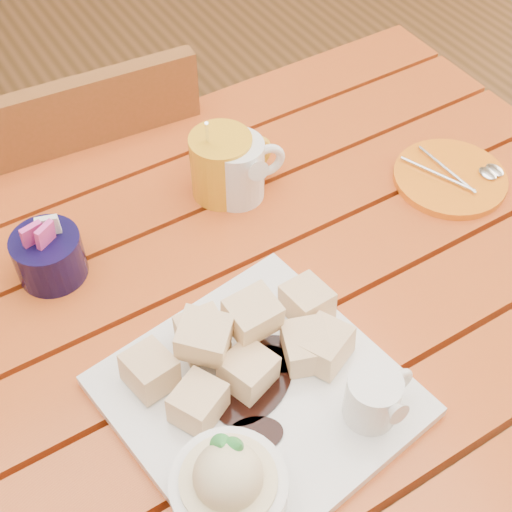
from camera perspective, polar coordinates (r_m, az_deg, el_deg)
table at (r=0.95m, az=-2.74°, el=-8.78°), size 1.20×0.79×0.75m
dessert_plate at (r=0.76m, az=-0.12°, el=-11.98°), size 0.32×0.32×0.12m
coffee_mug_right at (r=0.97m, az=-2.64°, el=7.37°), size 0.12×0.08×0.14m
cream_pitcher at (r=0.97m, az=-1.42°, el=7.04°), size 0.11×0.09×0.09m
sugar_caddy at (r=0.91m, az=-16.24°, el=0.06°), size 0.09×0.09×0.09m
orange_saucer at (r=1.05m, az=15.34°, el=6.07°), size 0.16×0.16×0.02m
chair_far at (r=1.37m, az=-13.62°, el=2.38°), size 0.44×0.44×0.86m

